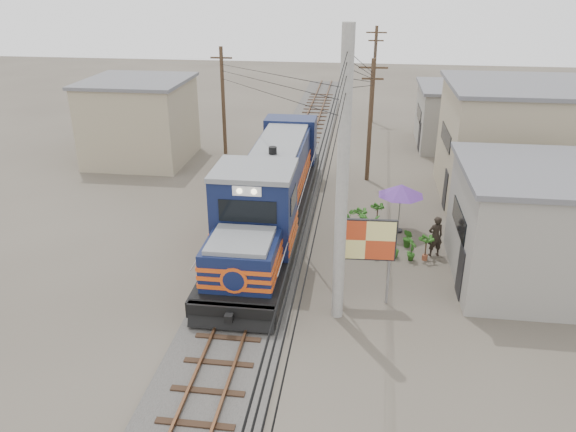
# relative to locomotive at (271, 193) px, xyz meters

# --- Properties ---
(ground) EXTENTS (120.00, 120.00, 0.00)m
(ground) POSITION_rel_locomotive_xyz_m (0.00, -6.45, -1.84)
(ground) COLOR #473F35
(ground) RESTS_ON ground
(ballast) EXTENTS (3.60, 70.00, 0.16)m
(ballast) POSITION_rel_locomotive_xyz_m (0.00, 3.55, -1.76)
(ballast) COLOR #595651
(ballast) RESTS_ON ground
(track) EXTENTS (1.15, 70.00, 0.12)m
(track) POSITION_rel_locomotive_xyz_m (0.00, 3.55, -1.58)
(track) COLOR #51331E
(track) RESTS_ON ground
(locomotive) EXTENTS (3.17, 17.26, 4.28)m
(locomotive) POSITION_rel_locomotive_xyz_m (0.00, 0.00, 0.00)
(locomotive) COLOR black
(locomotive) RESTS_ON ground
(utility_pole_main) EXTENTS (0.40, 0.40, 10.00)m
(utility_pole_main) POSITION_rel_locomotive_xyz_m (3.50, -6.95, 3.16)
(utility_pole_main) COLOR #9E9B93
(utility_pole_main) RESTS_ON ground
(wooden_pole_mid) EXTENTS (1.60, 0.24, 7.00)m
(wooden_pole_mid) POSITION_rel_locomotive_xyz_m (4.50, 7.55, 1.84)
(wooden_pole_mid) COLOR #4C3826
(wooden_pole_mid) RESTS_ON ground
(wooden_pole_far) EXTENTS (1.60, 0.24, 7.50)m
(wooden_pole_far) POSITION_rel_locomotive_xyz_m (4.80, 21.55, 2.09)
(wooden_pole_far) COLOR #4C3826
(wooden_pole_far) RESTS_ON ground
(wooden_pole_left) EXTENTS (1.60, 0.24, 7.00)m
(wooden_pole_left) POSITION_rel_locomotive_xyz_m (-5.00, 11.55, 1.84)
(wooden_pole_left) COLOR #4C3826
(wooden_pole_left) RESTS_ON ground
(power_lines) EXTENTS (9.65, 19.00, 3.30)m
(power_lines) POSITION_rel_locomotive_xyz_m (-0.14, 2.05, 5.72)
(power_lines) COLOR black
(power_lines) RESTS_ON ground
(shophouse_front) EXTENTS (7.35, 6.30, 4.70)m
(shophouse_front) POSITION_rel_locomotive_xyz_m (11.50, -3.45, 0.52)
(shophouse_front) COLOR gray
(shophouse_front) RESTS_ON ground
(shophouse_mid) EXTENTS (8.40, 7.35, 6.20)m
(shophouse_mid) POSITION_rel_locomotive_xyz_m (12.50, 5.55, 1.27)
(shophouse_mid) COLOR gray
(shophouse_mid) RESTS_ON ground
(shophouse_back) EXTENTS (6.30, 6.30, 4.20)m
(shophouse_back) POSITION_rel_locomotive_xyz_m (11.00, 15.55, 0.27)
(shophouse_back) COLOR gray
(shophouse_back) RESTS_ON ground
(shophouse_left) EXTENTS (6.30, 6.30, 5.20)m
(shophouse_left) POSITION_rel_locomotive_xyz_m (-10.00, 9.55, 0.77)
(shophouse_left) COLOR gray
(shophouse_left) RESTS_ON ground
(billboard) EXTENTS (2.18, 0.23, 3.37)m
(billboard) POSITION_rel_locomotive_xyz_m (4.38, -5.94, 0.64)
(billboard) COLOR #99999E
(billboard) RESTS_ON ground
(market_umbrella) EXTENTS (2.79, 2.79, 2.38)m
(market_umbrella) POSITION_rel_locomotive_xyz_m (5.99, 0.50, 0.25)
(market_umbrella) COLOR black
(market_umbrella) RESTS_ON ground
(vendor) EXTENTS (0.78, 0.64, 1.83)m
(vendor) POSITION_rel_locomotive_xyz_m (7.41, -1.77, -0.93)
(vendor) COLOR black
(vendor) RESTS_ON ground
(plant_nursery) EXTENTS (3.61, 3.12, 1.12)m
(plant_nursery) POSITION_rel_locomotive_xyz_m (4.60, -0.99, -1.35)
(plant_nursery) COLOR #285E1A
(plant_nursery) RESTS_ON ground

